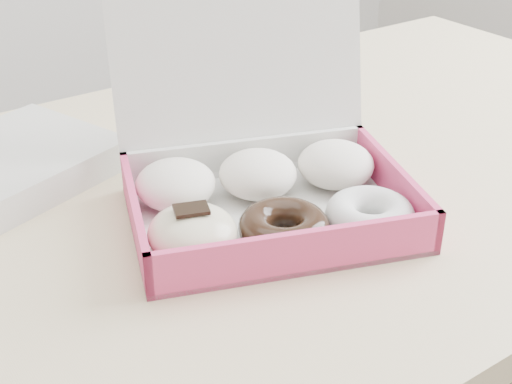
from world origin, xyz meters
TOP-DOWN VIEW (x-y plane):
  - table at (0.00, 0.00)m, footprint 1.20×0.80m
  - donut_box at (-0.20, -0.08)m, footprint 0.39×0.37m
  - newspapers at (-0.42, 0.17)m, footprint 0.30×0.27m

SIDE VIEW (x-z plane):
  - table at x=0.00m, z-range 0.30..1.05m
  - newspapers at x=-0.42m, z-range 0.75..0.79m
  - donut_box at x=-0.20m, z-range 0.67..0.90m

